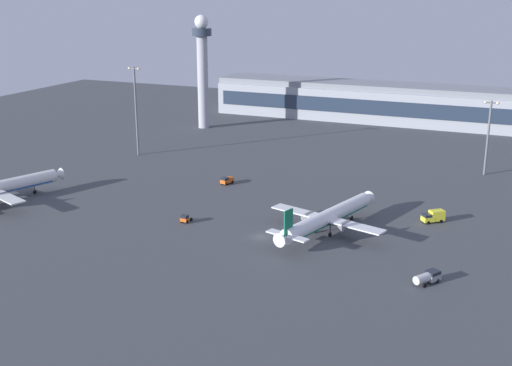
# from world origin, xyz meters

# --- Properties ---
(ground_plane) EXTENTS (416.00, 416.00, 0.00)m
(ground_plane) POSITION_xyz_m (0.00, 0.00, 0.00)
(ground_plane) COLOR #424449
(terminal_building) EXTENTS (138.99, 22.40, 16.40)m
(terminal_building) POSITION_xyz_m (-9.34, 149.49, 8.09)
(terminal_building) COLOR #9EA3AD
(terminal_building) RESTS_ON ground
(control_tower) EXTENTS (8.00, 8.00, 46.07)m
(control_tower) POSITION_xyz_m (-70.09, 106.65, 26.34)
(control_tower) COLOR #A8A8B2
(control_tower) RESTS_ON ground
(airplane_mid_apron) EXTENTS (30.33, 38.62, 10.09)m
(airplane_mid_apron) POSITION_xyz_m (13.62, 8.87, 3.81)
(airplane_mid_apron) COLOR white
(airplane_mid_apron) RESTS_ON ground
(pushback_tug) EXTENTS (2.03, 3.20, 2.05)m
(pushback_tug) POSITION_xyz_m (-21.33, 1.59, 1.07)
(pushback_tug) COLOR #D85919
(pushback_tug) RESTS_ON ground
(catering_truck) EXTENTS (5.89, 5.36, 3.05)m
(catering_truck) POSITION_xyz_m (36.26, 26.28, 1.58)
(catering_truck) COLOR yellow
(catering_truck) RESTS_ON ground
(fuel_truck) EXTENTS (5.14, 6.45, 2.35)m
(fuel_truck) POSITION_xyz_m (40.51, -10.48, 1.37)
(fuel_truck) COLOR gray
(fuel_truck) RESTS_ON ground
(maintenance_van) EXTENTS (3.06, 4.53, 2.25)m
(maintenance_van) POSITION_xyz_m (-26.03, 36.12, 1.18)
(maintenance_van) COLOR #D85919
(maintenance_van) RESTS_ON ground
(apron_light_central) EXTENTS (4.80, 0.90, 30.78)m
(apron_light_central) POSITION_xyz_m (-70.14, 56.34, 17.29)
(apron_light_central) COLOR slate
(apron_light_central) RESTS_ON ground
(apron_light_east) EXTENTS (4.80, 0.90, 23.46)m
(apron_light_east) POSITION_xyz_m (44.51, 77.04, 13.53)
(apron_light_east) COLOR slate
(apron_light_east) RESTS_ON ground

